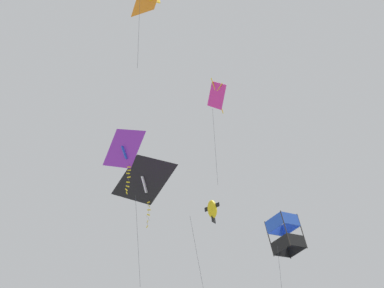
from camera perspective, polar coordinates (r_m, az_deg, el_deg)
name	(u,v)px	position (r m, az deg, el deg)	size (l,w,h in m)	color
kite_diamond_mid_left	(217,96)	(43.74, 2.05, 4.02)	(2.22, 1.02, 7.53)	#DB2D93
kite_delta_near_left	(125,149)	(34.76, -5.58, -0.44)	(2.63, 1.66, 3.34)	purple
kite_fish_highest	(212,209)	(39.32, 1.68, -5.41)	(1.95, 1.77, 5.38)	yellow
kite_box_near_right	(286,235)	(41.70, 7.74, -7.45)	(2.03, 2.30, 7.53)	blue
kite_delta_upper_right	(145,180)	(37.05, -3.93, -3.02)	(3.21, 2.70, 6.73)	black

